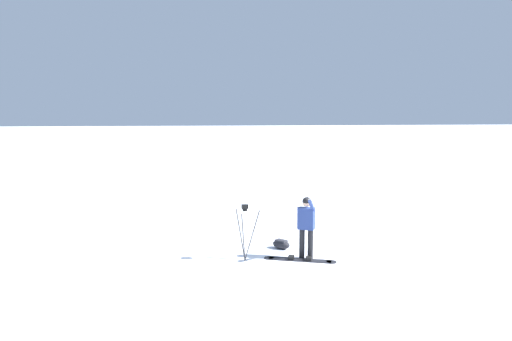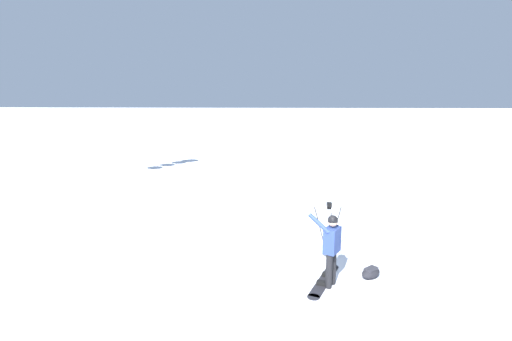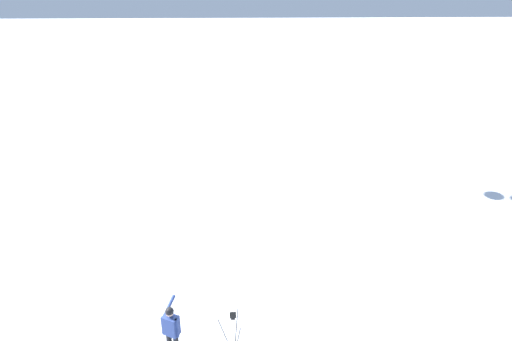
% 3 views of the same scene
% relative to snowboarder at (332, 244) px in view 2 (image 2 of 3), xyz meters
% --- Properties ---
extents(ground_plane, '(300.00, 300.00, 0.00)m').
position_rel_snowboarder_xyz_m(ground_plane, '(0.73, 0.55, -0.96)').
color(ground_plane, white).
extents(snowboarder, '(0.74, 0.48, 1.62)m').
position_rel_snowboarder_xyz_m(snowboarder, '(0.00, 0.00, 0.00)').
color(snowboarder, black).
rests_on(snowboarder, ground_plane).
extents(snowboard, '(0.84, 1.73, 0.10)m').
position_rel_snowboarder_xyz_m(snowboard, '(0.11, -0.19, -0.94)').
color(snowboard, black).
rests_on(snowboard, ground_plane).
extents(gear_bag_large, '(0.59, 0.58, 0.25)m').
position_rel_snowboarder_xyz_m(gear_bag_large, '(-0.96, -0.43, -0.83)').
color(gear_bag_large, black).
rests_on(gear_bag_large, ground_plane).
extents(camera_tripod, '(0.71, 0.58, 1.44)m').
position_rel_snowboarder_xyz_m(camera_tripod, '(-0.11, -1.55, 0.06)').
color(camera_tripod, '#262628').
rests_on(camera_tripod, ground_plane).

